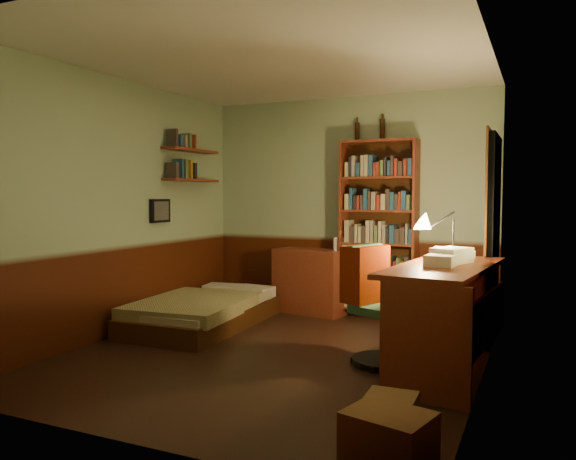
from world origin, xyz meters
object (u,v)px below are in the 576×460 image
at_px(bed, 203,301).
at_px(cardboard_box_b, 392,411).
at_px(dresser, 311,281).
at_px(cardboard_box_a, 389,442).
at_px(bookshelf, 379,229).
at_px(desk, 443,318).
at_px(mini_stereo, 345,243).
at_px(office_chair, 384,306).
at_px(desk_lamp, 453,227).

distance_m(bed, cardboard_box_b, 3.12).
bearing_deg(cardboard_box_b, dresser, 120.39).
height_order(cardboard_box_a, cardboard_box_b, cardboard_box_a).
height_order(bed, bookshelf, bookshelf).
bearing_deg(desk, dresser, 143.76).
relative_size(bed, bookshelf, 0.90).
distance_m(mini_stereo, bookshelf, 0.45).
distance_m(mini_stereo, cardboard_box_a, 3.95).
height_order(office_chair, cardboard_box_a, office_chair).
xyz_separation_m(bed, dresser, (0.81, 1.13, 0.11)).
distance_m(mini_stereo, desk_lamp, 2.00).
relative_size(bed, desk_lamp, 3.27).
height_order(desk_lamp, cardboard_box_a, desk_lamp).
xyz_separation_m(bookshelf, desk_lamp, (1.02, -1.32, 0.12)).
height_order(desk, cardboard_box_b, desk).
xyz_separation_m(dresser, office_chair, (1.34, -1.70, 0.11)).
distance_m(desk, desk_lamp, 0.82).
xyz_separation_m(desk, cardboard_box_b, (-0.10, -1.29, -0.33)).
xyz_separation_m(dresser, desk_lamp, (1.83, -1.23, 0.76)).
height_order(bed, mini_stereo, mini_stereo).
distance_m(dresser, cardboard_box_b, 3.42).
bearing_deg(mini_stereo, bed, -156.12).
height_order(mini_stereo, desk_lamp, desk_lamp).
xyz_separation_m(cardboard_box_a, cardboard_box_b, (-0.12, 0.54, -0.05)).
distance_m(mini_stereo, desk, 2.31).
relative_size(mini_stereo, office_chair, 0.29).
relative_size(desk, cardboard_box_b, 5.38).
bearing_deg(bed, office_chair, -16.95).
height_order(desk_lamp, cardboard_box_b, desk_lamp).
relative_size(bookshelf, office_chair, 2.08).
bearing_deg(desk_lamp, office_chair, -139.19).
bearing_deg(bed, desk, -13.28).
relative_size(dresser, bookshelf, 0.42).
relative_size(bed, cardboard_box_a, 4.41).
height_order(dresser, mini_stereo, mini_stereo).
distance_m(dresser, mini_stereo, 0.62).
bearing_deg(bookshelf, desk_lamp, -51.42).
height_order(bookshelf, desk, bookshelf).
bearing_deg(cardboard_box_b, office_chair, 107.09).
distance_m(cardboard_box_a, cardboard_box_b, 0.56).
relative_size(cardboard_box_a, cardboard_box_b, 1.40).
relative_size(mini_stereo, cardboard_box_a, 0.69).
height_order(dresser, desk, desk).
relative_size(desk, cardboard_box_a, 3.85).
bearing_deg(desk_lamp, dresser, 143.42).
bearing_deg(cardboard_box_a, desk_lamp, 90.30).
bearing_deg(office_chair, desk_lamp, 66.18).
distance_m(mini_stereo, cardboard_box_b, 3.42).
relative_size(dresser, cardboard_box_b, 2.89).
height_order(bed, dresser, dresser).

